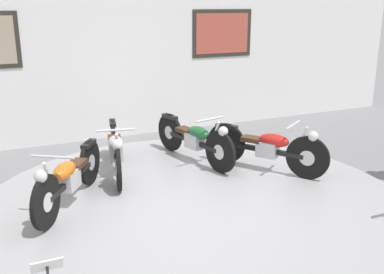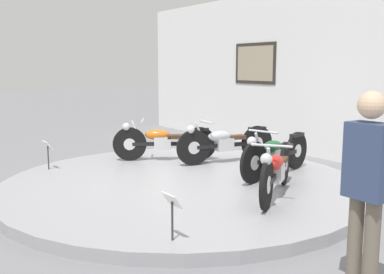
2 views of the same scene
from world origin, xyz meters
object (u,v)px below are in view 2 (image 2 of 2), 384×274
at_px(motorcycle_green, 275,153).
at_px(visitor_standing, 367,181).
at_px(motorcycle_orange, 163,141).
at_px(info_placard_front_centre, 172,207).
at_px(info_placard_front_left, 48,149).
at_px(motorcycle_red, 276,169).
at_px(motorcycle_silver, 224,142).

xyz_separation_m(motorcycle_green, visitor_standing, (3.00, -2.01, 0.46)).
distance_m(motorcycle_orange, motorcycle_green, 2.32).
relative_size(info_placard_front_centre, visitor_standing, 0.29).
distance_m(motorcycle_orange, visitor_standing, 5.31).
distance_m(motorcycle_green, info_placard_front_centre, 3.21).
distance_m(motorcycle_orange, info_placard_front_left, 2.12).
relative_size(motorcycle_orange, motorcycle_green, 0.86).
height_order(motorcycle_orange, info_placard_front_centre, motorcycle_orange).
height_order(motorcycle_orange, info_placard_front_left, motorcycle_orange).
xyz_separation_m(motorcycle_red, info_placard_front_left, (-3.52, -2.06, -0.02)).
height_order(motorcycle_silver, motorcycle_red, motorcycle_silver).
relative_size(motorcycle_orange, visitor_standing, 0.97).
distance_m(motorcycle_silver, info_placard_front_left, 3.21).
distance_m(info_placard_front_left, info_placard_front_centre, 4.03).
xyz_separation_m(motorcycle_red, info_placard_front_centre, (0.51, -2.06, -0.02)).
relative_size(motorcycle_silver, info_placard_front_centre, 3.87).
bearing_deg(info_placard_front_centre, motorcycle_green, 114.99).
distance_m(motorcycle_red, info_placard_front_centre, 2.12).
bearing_deg(info_placard_front_left, motorcycle_orange, 75.95).
bearing_deg(motorcycle_green, motorcycle_silver, -180.00).
bearing_deg(motorcycle_orange, info_placard_front_centre, -30.32).
height_order(motorcycle_silver, motorcycle_green, same).
bearing_deg(info_placard_front_left, visitor_standing, 8.97).
bearing_deg(info_placard_front_left, info_placard_front_centre, 0.00).
bearing_deg(motorcycle_silver, info_placard_front_centre, -47.38).
bearing_deg(motorcycle_red, motorcycle_silver, 158.51).
height_order(motorcycle_orange, motorcycle_silver, motorcycle_silver).
height_order(info_placard_front_left, visitor_standing, visitor_standing).
bearing_deg(info_placard_front_left, motorcycle_green, 47.38).
relative_size(info_placard_front_left, visitor_standing, 0.29).
relative_size(motorcycle_silver, motorcycle_red, 1.16).
bearing_deg(motorcycle_orange, info_placard_front_left, -104.05).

